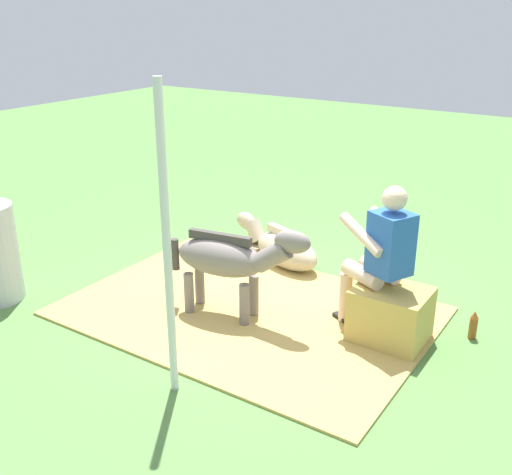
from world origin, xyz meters
TOP-DOWN VIEW (x-y plane):
  - ground_plane at (0.00, 0.00)m, footprint 24.00×24.00m
  - hay_patch at (0.06, 0.22)m, footprint 3.25×2.26m
  - hay_bale at (-1.23, -0.02)m, footprint 0.61×0.50m
  - person_seated at (-1.07, -0.07)m, footprint 0.72×0.59m
  - pony_standing at (0.14, 0.38)m, footprint 1.34×0.45m
  - pony_lying at (0.39, -0.92)m, footprint 1.35×0.70m
  - soda_bottle at (-1.81, -0.45)m, footprint 0.07×0.07m
  - tent_pole_left at (-0.15, 1.50)m, footprint 0.06×0.06m

SIDE VIEW (x-z plane):
  - ground_plane at x=0.00m, z-range 0.00..0.00m
  - hay_patch at x=0.06m, z-range 0.00..0.02m
  - soda_bottle at x=-1.81m, z-range 0.00..0.25m
  - pony_lying at x=0.39m, z-range -0.02..0.40m
  - hay_bale at x=-1.23m, z-range 0.00..0.48m
  - pony_standing at x=0.14m, z-range 0.10..1.04m
  - person_seated at x=-1.07m, z-range 0.07..1.43m
  - tent_pole_left at x=-0.15m, z-range 0.00..2.27m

